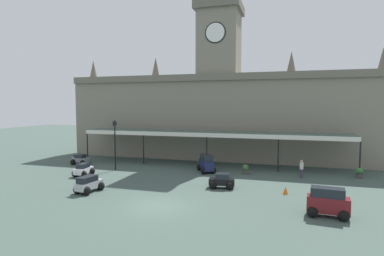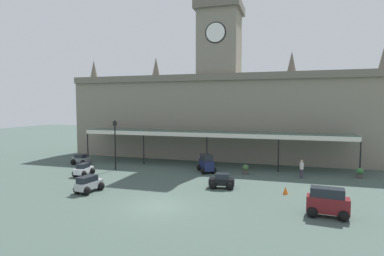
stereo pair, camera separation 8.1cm
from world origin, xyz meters
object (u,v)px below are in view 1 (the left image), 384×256
victorian_lamppost (115,139)px  planter_near_kerb (245,169)px  car_navy_van (206,164)px  traffic_cone (286,190)px  car_silver_estate (89,185)px  car_maroon_van (328,204)px  car_grey_sedan (81,160)px  planter_forecourt_centre (360,173)px  pedestrian_crossing_forecourt (302,168)px  car_black_sedan (222,182)px  car_white_sedan (83,171)px

victorian_lamppost → planter_near_kerb: bearing=8.0°
car_navy_van → traffic_cone: car_navy_van is taller
car_navy_van → traffic_cone: 9.65m
car_silver_estate → victorian_lamppost: 8.57m
traffic_cone → planter_near_kerb: 7.03m
car_navy_van → car_silver_estate: bearing=-126.0°
car_maroon_van → planter_near_kerb: car_maroon_van is taller
car_grey_sedan → planter_near_kerb: bearing=0.8°
planter_near_kerb → planter_forecourt_centre: bearing=7.5°
car_grey_sedan → pedestrian_crossing_forecourt: pedestrian_crossing_forecourt is taller
planter_near_kerb → car_black_sedan: bearing=-102.4°
pedestrian_crossing_forecourt → planter_near_kerb: (-5.14, 0.06, -0.42)m
pedestrian_crossing_forecourt → planter_near_kerb: 5.16m
car_grey_sedan → traffic_cone: (22.23, -5.70, -0.22)m
car_navy_van → car_black_sedan: size_ratio=1.21×
car_white_sedan → car_grey_sedan: bearing=128.5°
car_white_sedan → pedestrian_crossing_forecourt: size_ratio=1.24×
car_navy_van → planter_near_kerb: 3.91m
car_navy_van → car_silver_estate: 11.88m
car_black_sedan → car_silver_estate: bearing=-157.1°
car_grey_sedan → victorian_lamppost: bearing=-16.6°
car_silver_estate → car_black_sedan: bearing=22.9°
traffic_cone → car_white_sedan: bearing=177.1°
car_maroon_van → pedestrian_crossing_forecourt: bearing=95.6°
car_grey_sedan → planter_forecourt_centre: car_grey_sedan is taller
pedestrian_crossing_forecourt → car_grey_sedan: bearing=-179.5°
car_silver_estate → pedestrian_crossing_forecourt: pedestrian_crossing_forecourt is taller
car_navy_van → car_white_sedan: (-10.80, -4.96, -0.30)m
planter_near_kerb → planter_forecourt_centre: 10.35m
car_silver_estate → planter_near_kerb: 14.56m
car_navy_van → car_white_sedan: 11.89m
car_grey_sedan → car_white_sedan: same height
car_black_sedan → car_white_sedan: bearing=177.5°
car_maroon_van → planter_near_kerb: size_ratio=2.59×
car_white_sedan → victorian_lamppost: 4.46m
car_maroon_van → car_grey_sedan: (-24.65, 9.99, -0.30)m
victorian_lamppost → traffic_cone: size_ratio=9.12×
car_navy_van → traffic_cone: bearing=-37.6°
car_navy_van → car_grey_sedan: (-14.60, -0.18, -0.30)m
car_white_sedan → victorian_lamppost: size_ratio=0.40×
car_grey_sedan → planter_near_kerb: (18.50, 0.25, -0.01)m
car_maroon_van → traffic_cone: (-2.42, 4.29, -0.52)m
car_maroon_van → car_navy_van: 14.29m
traffic_cone → victorian_lamppost: bearing=166.3°
car_black_sedan → car_grey_sedan: bearing=162.8°
car_silver_estate → car_white_sedan: car_silver_estate is taller
car_silver_estate → traffic_cone: 15.07m
car_navy_van → planter_near_kerb: size_ratio=2.70×
car_maroon_van → car_black_sedan: (-7.37, 4.63, -0.30)m
pedestrian_crossing_forecourt → traffic_cone: 6.10m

